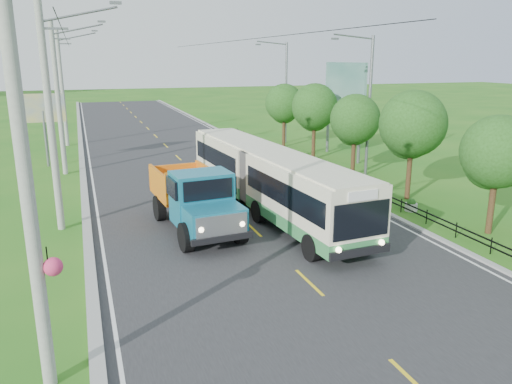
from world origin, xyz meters
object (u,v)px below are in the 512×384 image
pole_near (51,118)px  streetlight_mid (367,101)px  tree_fourth (355,122)px  tree_fifth (314,109)px  tree_second (496,155)px  bus (268,175)px  billboard_left (43,113)px  pole_far (63,88)px  streetlight_far (284,89)px  planter_far (289,152)px  pole_mid (59,98)px  dump_truck (195,195)px  billboard_right (345,89)px  planter_near (411,206)px  planter_mid (336,173)px  tree_third (412,127)px  tree_back (284,105)px  pole_nearest (29,186)px

pole_near → streetlight_mid: 19.56m
tree_fourth → tree_fifth: size_ratio=0.93×
tree_second → bus: 10.48m
streetlight_mid → bus: streetlight_mid is taller
billboard_left → tree_second: bearing=-48.5°
pole_far → streetlight_mid: bearing=-45.1°
tree_fifth → streetlight_far: size_ratio=0.64×
tree_fifth → planter_far: (-1.26, 1.86, -3.57)m
pole_mid → streetlight_mid: pole_mid is taller
pole_far → planter_far: 20.70m
dump_truck → streetlight_far: bearing=53.5°
billboard_right → dump_truck: bearing=-138.2°
streetlight_mid → dump_truck: streetlight_mid is taller
billboard_left → tree_fifth: bearing=-11.3°
pole_near → pole_far: (0.00, 24.00, 0.00)m
tree_fourth → billboard_left: (-19.36, 9.86, 0.28)m
billboard_left → pole_near: bearing=-85.3°
pole_mid → billboard_right: size_ratio=1.37×
planter_near → planter_mid: (0.00, 8.00, 0.00)m
pole_near → dump_truck: pole_near is taller
tree_second → tree_third: tree_third is taller
streetlight_mid → tree_third: bearing=-97.6°
tree_back → billboard_right: bearing=-68.3°
billboard_right → pole_far: bearing=147.7°
pole_mid → streetlight_far: size_ratio=1.10×
tree_second → pole_nearest: bearing=-164.1°
pole_nearest → tree_third: (18.10, 11.14, -0.95)m
tree_second → billboard_left: size_ratio=1.02×
tree_fifth → planter_near: (-1.26, -14.14, -3.57)m
tree_fifth → bus: bearing=-125.1°
pole_far → pole_nearest: bearing=-90.0°
tree_second → bus: tree_second is taller
planter_mid → dump_truck: dump_truck is taller
pole_mid → tree_fifth: (18.12, -0.86, -1.24)m
pole_mid → tree_second: 26.20m
pole_nearest → streetlight_far: (18.88, 31.00, -0.03)m
streetlight_mid → bus: 11.00m
bus → pole_mid: bearing=124.3°
pole_mid → pole_far: bearing=90.0°
pole_nearest → pole_mid: 24.00m
pole_mid → tree_back: size_ratio=1.82×
pole_far → planter_near: pole_far is taller
tree_second → billboard_right: billboard_right is taller
billboard_right → dump_truck: billboard_right is taller
tree_fourth → planter_mid: 3.53m
tree_third → billboard_left: (-19.36, 15.86, -0.12)m
tree_fourth → planter_far: 8.62m
tree_fifth → tree_fourth: bearing=-90.0°
streetlight_far → billboard_right: 8.18m
pole_near → billboard_left: 15.10m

